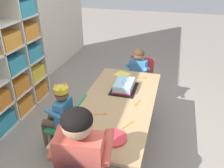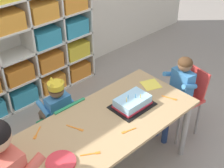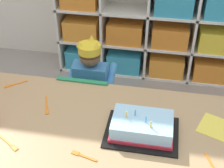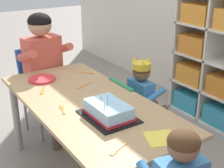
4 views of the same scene
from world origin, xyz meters
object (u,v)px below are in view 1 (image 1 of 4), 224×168
Objects in this scene: activity_table at (117,109)px; fork_scattered_mid_table at (142,78)px; birthday_cake_on_tray at (124,86)px; paper_plate_stack at (114,138)px; guest_at_table_side at (137,74)px; fork_at_table_front_edge at (73,128)px; classroom_chair_guest_side at (139,78)px; child_with_crown at (60,111)px; fork_by_napkin at (129,124)px; adult_helper_seated at (83,155)px; classroom_chair_blue at (71,123)px; fork_beside_plate_stack at (100,114)px; fork_near_cake_tray at (137,103)px.

fork_scattered_mid_table is at bearing -14.74° from activity_table.
birthday_cake_on_tray reaches higher than fork_scattered_mid_table.
activity_table is at bearing 11.51° from paper_plate_stack.
paper_plate_stack is (-1.35, -0.06, 0.09)m from guest_at_table_side.
guest_at_table_side is at bearing -3.44° from birthday_cake_on_tray.
guest_at_table_side is 6.63× the size of fork_scattered_mid_table.
fork_at_table_front_edge is (-0.74, 0.25, -0.04)m from birthday_cake_on_tray.
classroom_chair_guest_side is 5.43× the size of fork_scattered_mid_table.
child_with_crown reaches higher than fork_by_napkin.
adult_helper_seated reaches higher than fork_at_table_front_edge.
classroom_chair_blue reaches higher than fork_beside_plate_stack.
birthday_cake_on_tray is at bearing -1.43° from activity_table.
paper_plate_stack is 0.21m from fork_by_napkin.
classroom_chair_blue is at bearing 103.07° from activity_table.
fork_near_cake_tray is at bearing -150.52° from fork_by_napkin.
adult_helper_seated reaches higher than fork_near_cake_tray.
activity_table is at bearing -65.43° from fork_at_table_front_edge.
paper_plate_stack is 1.45× the size of fork_beside_plate_stack.
fork_near_cake_tray is at bearing -9.09° from paper_plate_stack.
guest_at_table_side reaches higher than classroom_chair_guest_side.
child_with_crown reaches higher than fork_at_table_front_edge.
classroom_chair_blue is at bearing 129.14° from birthday_cake_on_tray.
child_with_crown is 0.51m from fork_beside_plate_stack.
fork_by_napkin is (0.46, -0.22, -0.04)m from adult_helper_seated.
adult_helper_seated is at bearing 39.26° from child_with_crown.
fork_beside_plate_stack is at bearing -74.56° from fork_by_napkin.
fork_by_napkin is at bearing -106.66° from fork_at_table_front_edge.
fork_at_table_front_edge is (0.03, 0.35, -0.01)m from paper_plate_stack.
birthday_cake_on_tray reaches higher than classroom_chair_blue.
fork_near_cake_tray is 0.97× the size of fork_scattered_mid_table.
fork_beside_plate_stack is at bearing -92.19° from adult_helper_seated.
fork_scattered_mid_table and fork_by_napkin have the same top height.
classroom_chair_blue is 1.17m from classroom_chair_guest_side.
classroom_chair_blue is at bearing 116.79° from fork_near_cake_tray.
fork_beside_plate_stack is at bearing 75.70° from child_with_crown.
birthday_cake_on_tray reaches higher than classroom_chair_guest_side.
adult_helper_seated is 8.49× the size of fork_by_napkin.
adult_helper_seated is 1.36m from fork_scattered_mid_table.
fork_by_napkin is at bearing -123.80° from adult_helper_seated.
fork_near_cake_tray is (0.14, -0.64, 0.27)m from classroom_chair_blue.
paper_plate_stack is at bearing 66.31° from fork_scattered_mid_table.
paper_plate_stack is at bearing 54.90° from classroom_chair_blue.
adult_helper_seated is 1.54× the size of classroom_chair_guest_side.
child_with_crown is 0.75× the size of adult_helper_seated.
fork_by_napkin is (-1.15, -0.14, 0.08)m from guest_at_table_side.
activity_table is 0.53m from paper_plate_stack.
adult_helper_seated is at bearing 5.31° from fork_by_napkin.
classroom_chair_guest_side reaches higher than fork_by_napkin.
activity_table is 11.79× the size of fork_near_cake_tray.
guest_at_table_side is 1.35m from fork_at_table_front_edge.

